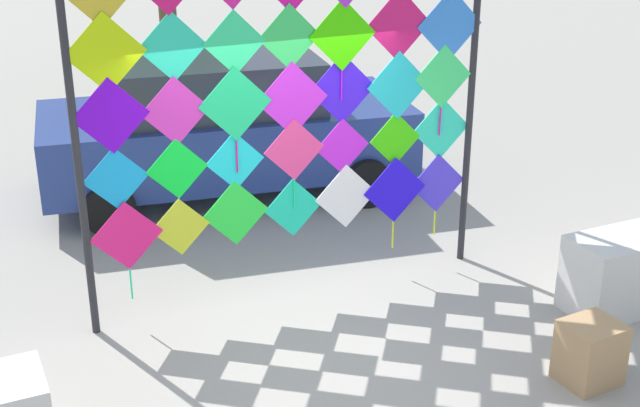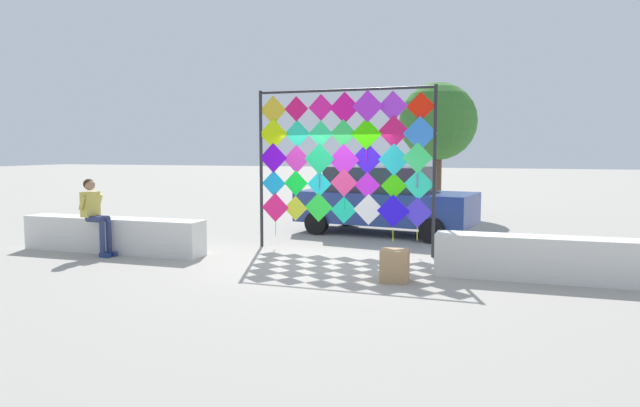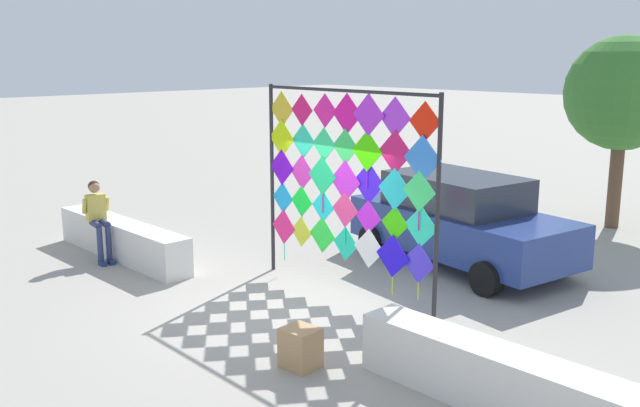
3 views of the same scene
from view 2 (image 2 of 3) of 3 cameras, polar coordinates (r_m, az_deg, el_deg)
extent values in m
plane|color=#9E998E|center=(11.22, -0.39, -5.81)|extent=(120.00, 120.00, 0.00)
cube|color=silver|center=(12.94, -20.03, -2.98)|extent=(4.19, 0.58, 0.74)
cube|color=silver|center=(10.28, 23.27, -5.20)|extent=(4.19, 0.58, 0.74)
cylinder|color=#232328|center=(12.83, -5.91, 3.40)|extent=(0.07, 0.07, 3.48)
cylinder|color=#232328|center=(11.70, 11.38, 3.13)|extent=(0.07, 0.07, 3.48)
cylinder|color=#232328|center=(12.18, 2.37, 11.28)|extent=(3.85, 0.16, 0.06)
cube|color=#E81A6E|center=(12.72, -4.50, -0.40)|extent=(0.65, 0.03, 0.65)
cylinder|color=#16E590|center=(12.79, -4.46, -2.53)|extent=(0.02, 0.02, 0.31)
cube|color=#C5D127|center=(12.54, -2.46, -0.49)|extent=(0.55, 0.03, 0.55)
cube|color=#25E53A|center=(12.36, -0.14, -0.38)|extent=(0.64, 0.03, 0.64)
cube|color=#19D4A5|center=(12.19, 2.40, -0.66)|extent=(0.58, 0.03, 0.58)
cube|color=white|center=(12.02, 4.89, -0.60)|extent=(0.65, 0.03, 0.65)
cube|color=#210FF2|center=(11.89, 7.33, -0.75)|extent=(0.69, 0.03, 0.69)
cylinder|color=#D5E516|center=(11.96, 7.31, -3.09)|extent=(0.02, 0.02, 0.29)
cube|color=#4132E4|center=(11.82, 9.73, -0.88)|extent=(0.63, 0.03, 0.63)
cylinder|color=#D3E516|center=(11.89, 9.70, -3.01)|extent=(0.02, 0.02, 0.27)
cube|color=#1398E0|center=(12.71, -4.66, 2.03)|extent=(0.57, 0.03, 0.57)
cube|color=#0DE832|center=(12.49, -2.44, 2.05)|extent=(0.56, 0.03, 0.56)
cylinder|color=#E516C2|center=(12.53, -2.41, 0.19)|extent=(0.02, 0.02, 0.25)
cube|color=#1ADCE2|center=(12.32, -0.08, 1.97)|extent=(0.55, 0.03, 0.55)
cylinder|color=red|center=(12.36, -0.06, 0.22)|extent=(0.02, 0.02, 0.21)
cube|color=#F13B84|center=(12.11, 2.41, 2.10)|extent=(0.60, 0.03, 0.60)
cylinder|color=#16E592|center=(12.16, 2.41, 0.01)|extent=(0.02, 0.02, 0.29)
cube|color=#C722E6|center=(12.01, 4.75, 1.84)|extent=(0.55, 0.03, 0.55)
cube|color=#35D90C|center=(11.88, 7.40, 1.76)|extent=(0.55, 0.03, 0.55)
cylinder|color=#BB16E5|center=(11.92, 7.39, -0.19)|extent=(0.02, 0.02, 0.26)
cube|color=#27E2B5|center=(11.78, 9.86, 1.89)|extent=(0.64, 0.03, 0.64)
cube|color=#6007CF|center=(12.68, -4.70, 4.57)|extent=(0.66, 0.03, 0.66)
cube|color=#CD2DAA|center=(12.47, -2.37, 4.46)|extent=(0.62, 0.03, 0.62)
cube|color=#1ACC73|center=(12.27, -0.06, 4.47)|extent=(0.68, 0.03, 0.68)
cylinder|color=#E5167E|center=(12.29, -0.04, 2.19)|extent=(0.02, 0.02, 0.30)
cube|color=#CD29DF|center=(12.11, 2.39, 4.36)|extent=(0.70, 0.03, 0.70)
cube|color=#3916F6|center=(11.99, 4.75, 4.50)|extent=(0.68, 0.03, 0.68)
cylinder|color=#C5E516|center=(12.02, 4.75, 2.24)|extent=(0.02, 0.02, 0.27)
cube|color=#1EC3CC|center=(11.83, 7.41, 4.38)|extent=(0.66, 0.03, 0.66)
cube|color=#37E36E|center=(11.73, 9.73, 4.52)|extent=(0.63, 0.03, 0.63)
cylinder|color=#E516A3|center=(11.76, 9.71, 2.30)|extent=(0.02, 0.02, 0.29)
cube|color=#BCE409|center=(12.68, -4.69, 6.96)|extent=(0.68, 0.03, 0.68)
cylinder|color=#3C16E5|center=(12.69, -4.66, 4.89)|extent=(0.02, 0.02, 0.24)
cube|color=#23D7A8|center=(12.48, -2.28, 6.99)|extent=(0.60, 0.03, 0.60)
cube|color=#2CE787|center=(12.28, 0.06, 6.98)|extent=(0.57, 0.03, 0.57)
cube|color=#31D559|center=(12.12, 2.34, 7.04)|extent=(0.59, 0.03, 0.59)
cylinder|color=#E516B2|center=(12.13, 2.35, 4.96)|extent=(0.02, 0.02, 0.29)
cube|color=#3AEA05|center=(11.97, 4.66, 6.95)|extent=(0.66, 0.03, 0.66)
cylinder|color=#B516E5|center=(11.97, 4.65, 4.70)|extent=(0.02, 0.02, 0.28)
cube|color=#CF1560|center=(11.84, 7.39, 7.14)|extent=(0.68, 0.03, 0.68)
cube|color=#2F7CE4|center=(11.73, 9.98, 6.92)|extent=(0.70, 0.03, 0.70)
cube|color=gold|center=(12.72, -4.72, 9.29)|extent=(0.64, 0.03, 0.64)
cylinder|color=blue|center=(12.71, -4.68, 7.07)|extent=(0.02, 0.02, 0.35)
cube|color=#D41260|center=(12.50, -2.39, 9.45)|extent=(0.55, 0.03, 0.55)
cube|color=#E51A90|center=(12.33, 0.11, 9.60)|extent=(0.57, 0.03, 0.57)
cube|color=#DF108F|center=(12.15, 2.48, 9.56)|extent=(0.67, 0.03, 0.67)
cylinder|color=#16E567|center=(12.14, 2.48, 7.39)|extent=(0.02, 0.02, 0.25)
cube|color=#AD29DB|center=(11.99, 4.79, 9.68)|extent=(0.67, 0.03, 0.67)
cube|color=#A331E1|center=(11.89, 7.30, 9.64)|extent=(0.63, 0.03, 0.63)
cube|color=red|center=(11.78, 10.07, 9.54)|extent=(0.60, 0.03, 0.60)
cylinder|color=#16D3E5|center=(11.77, 10.04, 7.49)|extent=(0.02, 0.02, 0.25)
cylinder|color=navy|center=(12.39, -20.96, -3.37)|extent=(0.11, 0.11, 0.74)
cylinder|color=navy|center=(12.49, -21.65, -1.47)|extent=(0.42, 0.19, 0.13)
cube|color=navy|center=(12.40, -20.72, -4.87)|extent=(0.25, 0.14, 0.09)
cylinder|color=navy|center=(12.51, -20.38, -3.27)|extent=(0.11, 0.11, 0.74)
cylinder|color=navy|center=(12.60, -21.07, -1.40)|extent=(0.42, 0.19, 0.13)
cube|color=navy|center=(12.51, -20.14, -4.76)|extent=(0.25, 0.14, 0.09)
cube|color=gold|center=(12.67, -22.01, -0.08)|extent=(0.25, 0.38, 0.52)
sphere|color=#A37556|center=(12.64, -22.07, 1.73)|extent=(0.22, 0.22, 0.22)
sphere|color=#382314|center=(12.66, -22.14, 1.80)|extent=(0.22, 0.22, 0.22)
cylinder|color=gold|center=(12.51, -22.72, 0.06)|extent=(0.19, 0.11, 0.31)
cylinder|color=gold|center=(12.80, -21.21, 0.23)|extent=(0.19, 0.11, 0.31)
cube|color=navy|center=(14.90, 6.59, -0.34)|extent=(4.74, 2.61, 0.80)
cube|color=#282D38|center=(14.91, 6.04, 2.45)|extent=(2.75, 2.07, 0.64)
cylinder|color=black|center=(15.42, 13.16, -1.75)|extent=(0.63, 0.33, 0.60)
cylinder|color=black|center=(13.57, 11.19, -2.67)|extent=(0.63, 0.33, 0.60)
cylinder|color=black|center=(16.41, 2.76, -1.19)|extent=(0.63, 0.33, 0.60)
cylinder|color=black|center=(14.69, -0.34, -1.96)|extent=(0.63, 0.33, 0.60)
cube|color=tan|center=(9.57, 7.49, -6.18)|extent=(0.48, 0.44, 0.53)
cylinder|color=brown|center=(19.77, 11.61, 2.38)|extent=(0.31, 0.31, 2.36)
sphere|color=#38752D|center=(19.77, 11.72, 8.06)|extent=(2.61, 2.61, 2.61)
sphere|color=#38752D|center=(19.97, 10.88, 7.68)|extent=(1.47, 1.47, 1.47)
camera|label=1|loc=(8.01, -36.67, 18.19)|focal=49.19mm
camera|label=3|loc=(6.07, 72.81, 19.15)|focal=39.48mm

